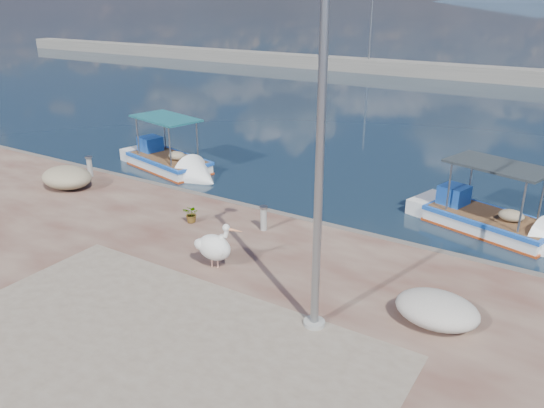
{
  "coord_description": "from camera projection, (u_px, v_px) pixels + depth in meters",
  "views": [
    {
      "loc": [
        7.33,
        -7.91,
        6.76
      ],
      "look_at": [
        0.0,
        3.8,
        1.3
      ],
      "focal_mm": 35.0,
      "sensor_mm": 36.0,
      "label": 1
    }
  ],
  "objects": [
    {
      "name": "lamp_post",
      "position": [
        320.0,
        171.0,
        9.59
      ],
      "size": [
        0.44,
        0.96,
        7.0
      ],
      "color": "gray",
      "rests_on": "quay"
    },
    {
      "name": "boat_left",
      "position": [
        168.0,
        164.0,
        22.07
      ],
      "size": [
        5.54,
        2.9,
        2.54
      ],
      "rotation": [
        0.0,
        0.0,
        -0.23
      ],
      "color": "white",
      "rests_on": "ground"
    },
    {
      "name": "ground",
      "position": [
        186.0,
        307.0,
        12.34
      ],
      "size": [
        1400.0,
        1400.0,
        0.0
      ],
      "primitive_type": "plane",
      "color": "#162635",
      "rests_on": "ground"
    },
    {
      "name": "net_pile_b",
      "position": [
        67.0,
        177.0,
        18.37
      ],
      "size": [
        1.9,
        1.48,
        0.74
      ],
      "primitive_type": "ellipsoid",
      "color": "#BEAF8D",
      "rests_on": "quay"
    },
    {
      "name": "bollard_far",
      "position": [
        90.0,
        166.0,
        19.49
      ],
      "size": [
        0.25,
        0.25,
        0.77
      ],
      "color": "gray",
      "rests_on": "quay"
    },
    {
      "name": "bollard_near",
      "position": [
        264.0,
        217.0,
        15.01
      ],
      "size": [
        0.24,
        0.24,
        0.73
      ],
      "color": "gray",
      "rests_on": "quay"
    },
    {
      "name": "quay_patch",
      "position": [
        115.0,
        378.0,
        9.3
      ],
      "size": [
        9.0,
        7.0,
        0.01
      ],
      "primitive_type": "cube",
      "color": "gray",
      "rests_on": "quay"
    },
    {
      "name": "boat_right",
      "position": [
        487.0,
        224.0,
        16.32
      ],
      "size": [
        5.42,
        3.07,
        2.48
      ],
      "rotation": [
        0.0,
        0.0,
        -0.29
      ],
      "color": "white",
      "rests_on": "ground"
    },
    {
      "name": "pelican",
      "position": [
        215.0,
        247.0,
        12.88
      ],
      "size": [
        1.25,
        0.81,
        1.19
      ],
      "rotation": [
        0.0,
        0.0,
        0.32
      ],
      "color": "tan",
      "rests_on": "quay"
    },
    {
      "name": "net_pile_d",
      "position": [
        437.0,
        310.0,
        10.74
      ],
      "size": [
        1.7,
        1.27,
        0.64
      ],
      "primitive_type": "ellipsoid",
      "color": "#BCB6AE",
      "rests_on": "quay"
    },
    {
      "name": "breakwater",
      "position": [
        505.0,
        75.0,
        43.65
      ],
      "size": [
        120.0,
        2.2,
        7.5
      ],
      "color": "gray",
      "rests_on": "ground"
    },
    {
      "name": "potted_plant",
      "position": [
        192.0,
        214.0,
        15.57
      ],
      "size": [
        0.55,
        0.5,
        0.54
      ],
      "primitive_type": "imported",
      "rotation": [
        0.0,
        0.0,
        0.19
      ],
      "color": "#33722D",
      "rests_on": "quay"
    }
  ]
}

